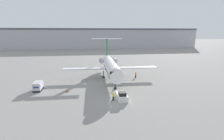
{
  "coord_description": "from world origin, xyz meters",
  "views": [
    {
      "loc": [
        -6.64,
        -32.39,
        13.44
      ],
      "look_at": [
        0.0,
        11.98,
        3.78
      ],
      "focal_mm": 28.0,
      "sensor_mm": 36.0,
      "label": 1
    }
  ],
  "objects": [
    {
      "name": "worker_near_tug",
      "position": [
        -1.49,
        0.34,
        0.91
      ],
      "size": [
        0.4,
        0.24,
        1.74
      ],
      "color": "#232838",
      "rests_on": "ground"
    },
    {
      "name": "worker_by_wing",
      "position": [
        8.06,
        17.33,
        0.89
      ],
      "size": [
        0.4,
        0.24,
        1.7
      ],
      "color": "#232838",
      "rests_on": "ground"
    },
    {
      "name": "terminal_building",
      "position": [
        0.0,
        120.0,
        8.43
      ],
      "size": [
        180.0,
        16.8,
        16.81
      ],
      "color": "#B2B2B7",
      "rests_on": "ground"
    },
    {
      "name": "luggage_cart",
      "position": [
        -18.09,
        9.17,
        1.04
      ],
      "size": [
        1.72,
        3.45,
        2.07
      ],
      "color": "#232326",
      "rests_on": "ground"
    },
    {
      "name": "airplane_main",
      "position": [
        0.43,
        17.8,
        3.84
      ],
      "size": [
        27.82,
        26.95,
        11.38
      ],
      "color": "white",
      "rests_on": "ground"
    },
    {
      "name": "traffic_cone_left",
      "position": [
        -11.2,
        7.17,
        0.29
      ],
      "size": [
        0.68,
        0.68,
        0.61
      ],
      "color": "black",
      "rests_on": "ground"
    },
    {
      "name": "pushback_tug",
      "position": [
        0.26,
        0.63,
        0.71
      ],
      "size": [
        1.98,
        4.19,
        1.89
      ],
      "color": "silver",
      "rests_on": "ground"
    },
    {
      "name": "ground_plane",
      "position": [
        0.0,
        0.0,
        0.0
      ],
      "size": [
        600.0,
        600.0,
        0.0
      ],
      "primitive_type": "plane",
      "color": "gray"
    }
  ]
}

